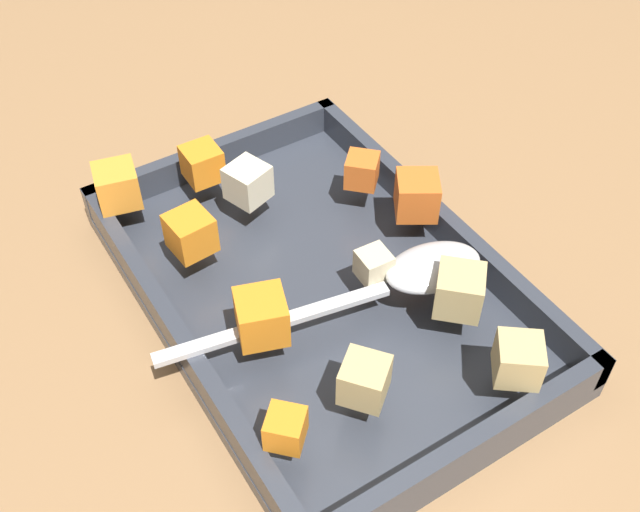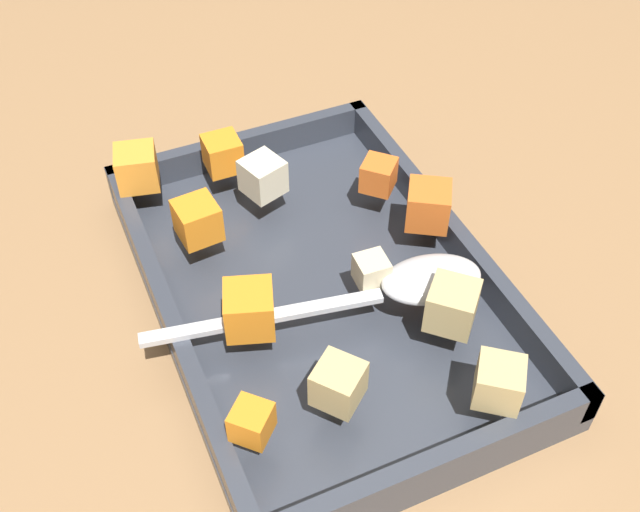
# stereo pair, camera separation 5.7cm
# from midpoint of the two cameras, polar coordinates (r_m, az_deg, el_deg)

# --- Properties ---
(ground_plane) EXTENTS (4.00, 4.00, 0.00)m
(ground_plane) POSITION_cam_midpoint_polar(r_m,az_deg,el_deg) (0.61, -3.22, -2.91)
(ground_plane) COLOR #936D47
(baking_dish) EXTENTS (0.36, 0.24, 0.04)m
(baking_dish) POSITION_cam_midpoint_polar(r_m,az_deg,el_deg) (0.60, -2.72, -2.77)
(baking_dish) COLOR #333842
(baking_dish) RESTS_ON ground_plane
(carrot_chunk_near_left) EXTENTS (0.03, 0.03, 0.03)m
(carrot_chunk_near_left) POSITION_cam_midpoint_polar(r_m,az_deg,el_deg) (0.59, -12.33, 1.54)
(carrot_chunk_near_left) COLOR orange
(carrot_chunk_near_left) RESTS_ON baking_dish
(carrot_chunk_rim_edge) EXTENTS (0.03, 0.03, 0.03)m
(carrot_chunk_rim_edge) POSITION_cam_midpoint_polar(r_m,az_deg,el_deg) (0.65, -11.23, 6.64)
(carrot_chunk_rim_edge) COLOR orange
(carrot_chunk_rim_edge) RESTS_ON baking_dish
(carrot_chunk_corner_nw) EXTENTS (0.04, 0.04, 0.03)m
(carrot_chunk_corner_nw) POSITION_cam_midpoint_polar(r_m,az_deg,el_deg) (0.64, 0.57, 6.26)
(carrot_chunk_corner_nw) COLOR orange
(carrot_chunk_corner_nw) RESTS_ON baking_dish
(carrot_chunk_far_right) EXTENTS (0.04, 0.04, 0.03)m
(carrot_chunk_far_right) POSITION_cam_midpoint_polar(r_m,az_deg,el_deg) (0.64, -17.30, 4.89)
(carrot_chunk_far_right) COLOR orange
(carrot_chunk_far_right) RESTS_ON baking_dish
(carrot_chunk_mid_right) EXTENTS (0.05, 0.05, 0.03)m
(carrot_chunk_mid_right) POSITION_cam_midpoint_polar(r_m,az_deg,el_deg) (0.61, 4.33, 4.61)
(carrot_chunk_mid_right) COLOR orange
(carrot_chunk_mid_right) RESTS_ON baking_dish
(carrot_chunk_corner_sw) EXTENTS (0.04, 0.04, 0.03)m
(carrot_chunk_corner_sw) POSITION_cam_midpoint_polar(r_m,az_deg,el_deg) (0.52, -7.47, -4.67)
(carrot_chunk_corner_sw) COLOR orange
(carrot_chunk_corner_sw) RESTS_ON baking_dish
(carrot_chunk_front_center) EXTENTS (0.03, 0.03, 0.02)m
(carrot_chunk_front_center) POSITION_cam_midpoint_polar(r_m,az_deg,el_deg) (0.48, -6.05, -12.81)
(carrot_chunk_front_center) COLOR orange
(carrot_chunk_front_center) RESTS_ON baking_dish
(potato_chunk_corner_se) EXTENTS (0.04, 0.04, 0.03)m
(potato_chunk_corner_se) POSITION_cam_midpoint_polar(r_m,az_deg,el_deg) (0.51, 11.43, -7.73)
(potato_chunk_corner_se) COLOR tan
(potato_chunk_corner_se) RESTS_ON baking_dish
(potato_chunk_far_left) EXTENTS (0.04, 0.04, 0.03)m
(potato_chunk_far_left) POSITION_cam_midpoint_polar(r_m,az_deg,el_deg) (0.49, -0.01, -9.37)
(potato_chunk_far_left) COLOR tan
(potato_chunk_far_left) RESTS_ON baking_dish
(potato_chunk_heap_top) EXTENTS (0.02, 0.02, 0.02)m
(potato_chunk_heap_top) POSITION_cam_midpoint_polar(r_m,az_deg,el_deg) (0.56, 1.12, -0.84)
(potato_chunk_heap_top) COLOR beige
(potato_chunk_heap_top) RESTS_ON baking_dish
(potato_chunk_center) EXTENTS (0.05, 0.05, 0.03)m
(potato_chunk_center) POSITION_cam_midpoint_polar(r_m,az_deg,el_deg) (0.54, 7.37, -2.72)
(potato_chunk_center) COLOR tan
(potato_chunk_center) RESTS_ON baking_dish
(potato_chunk_near_spoon) EXTENTS (0.04, 0.04, 0.03)m
(potato_chunk_near_spoon) POSITION_cam_midpoint_polar(r_m,az_deg,el_deg) (0.63, -7.99, 5.30)
(potato_chunk_near_spoon) COLOR beige
(potato_chunk_near_spoon) RESTS_ON baking_dish
(serving_spoon) EXTENTS (0.07, 0.25, 0.02)m
(serving_spoon) POSITION_cam_midpoint_polar(r_m,az_deg,el_deg) (0.56, 4.27, -1.44)
(serving_spoon) COLOR silver
(serving_spoon) RESTS_ON baking_dish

